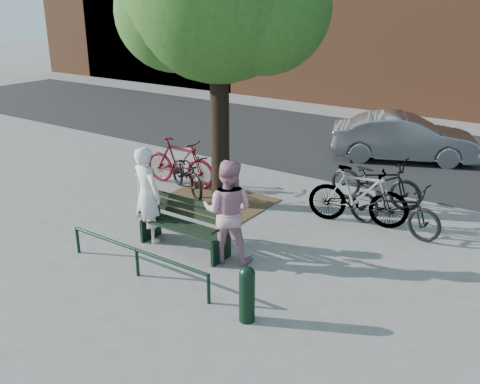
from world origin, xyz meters
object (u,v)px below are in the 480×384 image
Objects in this scene: bollard at (247,292)px; litter_bin at (146,187)px; park_bench at (187,224)px; person_right at (228,211)px; parked_car at (404,138)px; bicycle_c at (376,181)px; person_left at (147,195)px.

bollard is 1.07× the size of litter_bin.
person_right is at bearing 3.46° from park_bench.
litter_bin is (-3.09, 1.13, -0.51)m from person_right.
person_right reaches higher than parked_car.
person_left is at bearing 146.89° from bicycle_c.
bollard is at bearing -30.70° from park_bench.
person_left reaches higher than bicycle_c.
parked_car is at bearing 10.10° from bicycle_c.
park_bench is at bearing -162.10° from person_left.
bicycle_c is (2.01, 4.10, 0.07)m from park_bench.
parked_car is at bearing -114.65° from person_right.
bollard is at bearing 112.96° from person_right.
bollard is 0.22× the size of parked_car.
person_right is 0.88× the size of bicycle_c.
person_left is 0.47× the size of parked_car.
park_bench is 2.49m from litter_bin.
person_left is (-0.82, -0.14, 0.44)m from park_bench.
bollard is (3.05, -1.18, -0.46)m from person_left.
parked_car is at bearing 79.85° from park_bench.
bicycle_c is at bearing -115.61° from person_left.
park_bench is at bearing 147.04° from parked_car.
person_left reaches higher than bollard.
person_right is 2.13× the size of bollard.
person_left is 2.13× the size of bollard.
park_bench is at bearing -28.45° from litter_bin.
bicycle_c is (-0.22, 5.42, 0.09)m from bollard.
person_right is 7.77m from parked_car.
bicycle_c is at bearing 63.82° from park_bench.
bicycle_c reaches higher than bollard.
bollard is at bearing 162.41° from parked_car.
park_bench is at bearing 149.30° from bollard.
parked_car is at bearing -97.44° from person_left.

